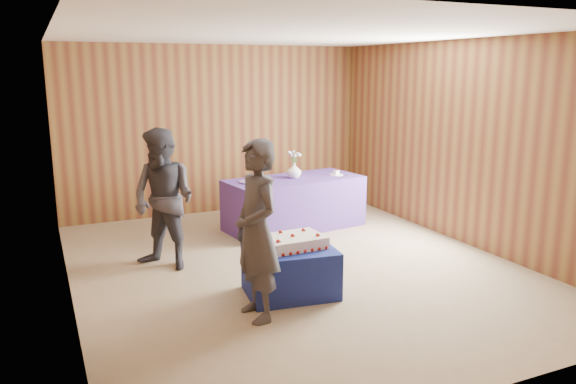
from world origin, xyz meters
TOP-DOWN VIEW (x-y plane):
  - ground at (0.00, 0.00)m, footprint 6.00×6.00m
  - room_shell at (0.00, 0.00)m, footprint 5.04×6.04m
  - cake_table at (-0.40, -0.74)m, footprint 0.98×0.81m
  - serving_table at (0.71, 1.54)m, footprint 2.10×1.16m
  - sheet_cake at (-0.37, -0.71)m, footprint 0.71×0.50m
  - vase at (0.72, 1.57)m, footprint 0.26×0.26m
  - flower_spray at (0.72, 1.57)m, footprint 0.21×0.20m
  - platter at (0.02, 1.50)m, footprint 0.35×0.35m
  - plate at (1.39, 1.50)m, footprint 0.25×0.25m
  - cake_slice at (1.39, 1.50)m, footprint 0.08×0.08m
  - knife at (1.45, 1.37)m, footprint 0.25×0.13m
  - guest_left at (-0.91, -1.12)m, footprint 0.45×0.65m
  - guest_right at (-1.40, 0.60)m, footprint 1.00×1.02m

SIDE VIEW (x-z plane):
  - ground at x=0.00m, z-range 0.00..0.00m
  - cake_table at x=-0.40m, z-range 0.00..0.50m
  - serving_table at x=0.71m, z-range 0.00..0.75m
  - sheet_cake at x=-0.37m, z-range 0.48..0.64m
  - knife at x=1.45m, z-range 0.75..0.75m
  - plate at x=1.39m, z-range 0.75..0.76m
  - platter at x=0.02m, z-range 0.75..0.77m
  - cake_slice at x=1.39m, z-range 0.75..0.84m
  - guest_right at x=-1.40m, z-range 0.00..1.66m
  - guest_left at x=-0.91m, z-range 0.00..1.71m
  - vase at x=0.72m, z-range 0.75..0.97m
  - flower_spray at x=0.72m, z-range 1.03..1.19m
  - room_shell at x=0.00m, z-range 0.44..3.16m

